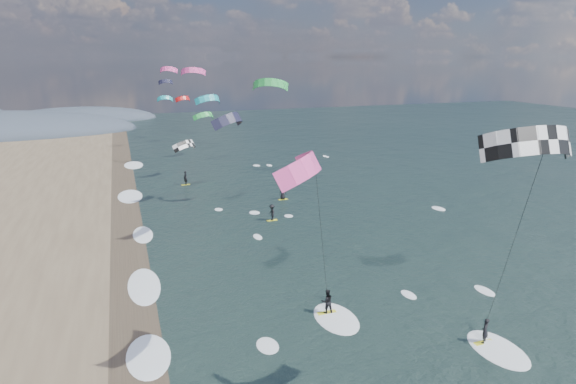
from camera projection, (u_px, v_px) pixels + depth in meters
name	position (u px, v px, depth m)	size (l,w,h in m)	color
ground	(382.00, 378.00, 25.08)	(260.00, 260.00, 0.00)	black
wet_sand_strip	(134.00, 322.00, 30.35)	(3.00, 240.00, 0.00)	#382D23
kitesurfer_near_a	(532.00, 202.00, 20.00)	(7.56, 8.41, 14.25)	yellow
kitesurfer_near_b	(322.00, 222.00, 24.67)	(6.80, 9.22, 12.70)	yellow
far_kitesurfers	(252.00, 198.00, 54.20)	(10.97, 18.26, 1.86)	yellow
bg_kite_field	(196.00, 94.00, 70.09)	(11.25, 70.95, 8.62)	black
shoreline_surf	(149.00, 287.00, 35.05)	(2.40, 79.40, 0.11)	white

